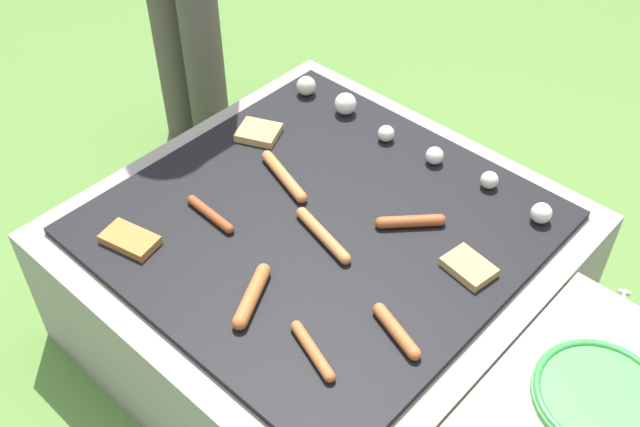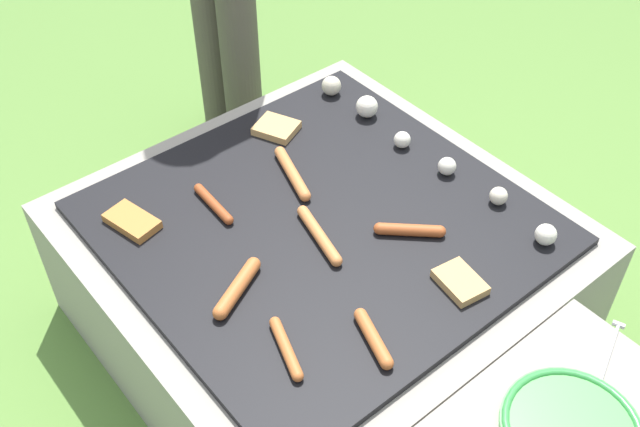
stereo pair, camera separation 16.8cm
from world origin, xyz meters
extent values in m
plane|color=#567F38|center=(0.00, 0.00, 0.00)|extent=(14.00, 14.00, 0.00)
cube|color=gray|center=(0.00, 0.00, 0.18)|extent=(1.00, 1.00, 0.36)
cube|color=black|center=(0.00, 0.00, 0.37)|extent=(0.88, 0.88, 0.02)
cylinder|color=#4C473D|center=(-0.91, 0.31, 0.41)|extent=(0.12, 0.12, 0.82)
cylinder|color=#4C473D|center=(-0.76, 0.31, 0.41)|extent=(0.12, 0.12, 0.82)
cylinder|color=#B7602D|center=(0.06, -0.27, 0.40)|extent=(0.09, 0.14, 0.03)
sphere|color=#B7602D|center=(0.09, -0.33, 0.40)|extent=(0.03, 0.03, 0.03)
sphere|color=#B7602D|center=(0.03, -0.20, 0.40)|extent=(0.03, 0.03, 0.03)
cylinder|color=#C6753D|center=(0.05, -0.04, 0.40)|extent=(0.17, 0.07, 0.03)
sphere|color=#C6753D|center=(-0.04, -0.02, 0.40)|extent=(0.03, 0.03, 0.03)
sphere|color=#C6753D|center=(0.13, -0.06, 0.40)|extent=(0.03, 0.03, 0.03)
cylinder|color=#C6753D|center=(-0.16, 0.04, 0.40)|extent=(0.17, 0.08, 0.03)
sphere|color=#C6753D|center=(-0.07, 0.02, 0.40)|extent=(0.03, 0.03, 0.03)
sphere|color=#C6753D|center=(-0.24, 0.07, 0.40)|extent=(0.03, 0.03, 0.03)
cylinder|color=#B7602D|center=(0.24, -0.28, 0.39)|extent=(0.13, 0.06, 0.02)
sphere|color=#B7602D|center=(0.18, -0.26, 0.39)|extent=(0.02, 0.02, 0.02)
sphere|color=#B7602D|center=(0.30, -0.30, 0.39)|extent=(0.02, 0.02, 0.02)
cylinder|color=#93421E|center=(-0.19, -0.16, 0.39)|extent=(0.14, 0.03, 0.02)
sphere|color=#93421E|center=(-0.12, -0.17, 0.39)|extent=(0.02, 0.02, 0.02)
sphere|color=#93421E|center=(-0.26, -0.16, 0.39)|extent=(0.02, 0.02, 0.02)
cylinder|color=#B7602D|center=(0.33, -0.14, 0.40)|extent=(0.13, 0.06, 0.03)
sphere|color=#B7602D|center=(0.39, -0.16, 0.40)|extent=(0.03, 0.03, 0.03)
sphere|color=#B7602D|center=(0.27, -0.12, 0.40)|extent=(0.03, 0.03, 0.03)
cylinder|color=#A34C23|center=(0.16, 0.12, 0.40)|extent=(0.11, 0.12, 0.03)
sphere|color=#A34C23|center=(0.12, 0.08, 0.40)|extent=(0.03, 0.03, 0.03)
sphere|color=#A34C23|center=(0.21, 0.17, 0.40)|extent=(0.03, 0.03, 0.03)
cube|color=tan|center=(-0.33, 0.12, 0.39)|extent=(0.13, 0.12, 0.02)
cube|color=#B27033|center=(-0.26, -0.33, 0.39)|extent=(0.14, 0.10, 0.02)
cube|color=tan|center=(0.34, 0.10, 0.39)|extent=(0.11, 0.09, 0.02)
sphere|color=beige|center=(-0.37, 0.34, 0.41)|extent=(0.05, 0.05, 0.05)
sphere|color=silver|center=(-0.23, 0.35, 0.41)|extent=(0.06, 0.06, 0.06)
sphere|color=silver|center=(-0.08, 0.33, 0.40)|extent=(0.04, 0.04, 0.04)
sphere|color=silver|center=(0.07, 0.34, 0.40)|extent=(0.04, 0.04, 0.04)
sphere|color=beige|center=(0.22, 0.35, 0.40)|extent=(0.04, 0.04, 0.04)
sphere|color=silver|center=(0.37, 0.33, 0.41)|extent=(0.05, 0.05, 0.05)
cylinder|color=#4CB24C|center=(0.69, 0.00, 0.39)|extent=(0.25, 0.25, 0.01)
torus|color=#338C3F|center=(0.69, 0.00, 0.39)|extent=(0.24, 0.24, 0.01)
cylinder|color=silver|center=(0.64, 0.17, 0.39)|extent=(0.08, 0.19, 0.01)
cube|color=silver|center=(0.61, 0.26, 0.39)|extent=(0.03, 0.02, 0.01)
camera|label=1|loc=(0.82, -0.90, 1.56)|focal=42.00mm
camera|label=2|loc=(0.94, -0.78, 1.56)|focal=42.00mm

